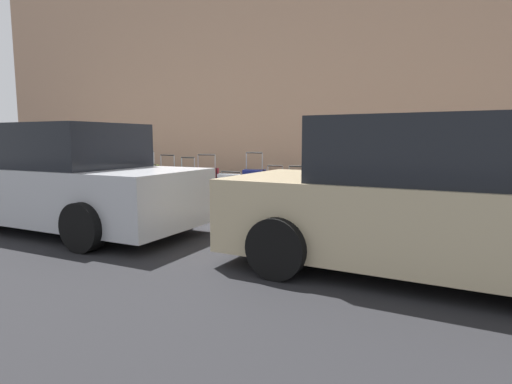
# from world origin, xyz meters

# --- Properties ---
(ground_plane) EXTENTS (40.00, 40.00, 0.00)m
(ground_plane) POSITION_xyz_m (0.00, 0.00, 0.00)
(ground_plane) COLOR black
(sidewalk_curb) EXTENTS (18.00, 5.00, 0.14)m
(sidewalk_curb) POSITION_xyz_m (0.00, -2.50, 0.07)
(sidewalk_curb) COLOR #9E9B93
(sidewalk_curb) RESTS_ON ground_plane
(building_facade_sidewalk_side) EXTENTS (24.00, 3.00, 8.90)m
(building_facade_sidewalk_side) POSITION_xyz_m (0.00, -7.18, 4.45)
(building_facade_sidewalk_side) COLOR #9E7A60
(building_facade_sidewalk_side) RESTS_ON ground_plane
(suitcase_silver_0) EXTENTS (0.46, 0.21, 0.77)m
(suitcase_silver_0) POSITION_xyz_m (-4.15, -0.65, 0.42)
(suitcase_silver_0) COLOR #9EA0A8
(suitcase_silver_0) RESTS_ON sidewalk_curb
(suitcase_maroon_1) EXTENTS (0.40, 0.25, 0.73)m
(suitcase_maroon_1) POSITION_xyz_m (-3.66, -0.60, 0.40)
(suitcase_maroon_1) COLOR maroon
(suitcase_maroon_1) RESTS_ON sidewalk_curb
(suitcase_teal_2) EXTENTS (0.47, 0.20, 1.04)m
(suitcase_teal_2) POSITION_xyz_m (-3.16, -0.63, 0.51)
(suitcase_teal_2) COLOR #0F606B
(suitcase_teal_2) RESTS_ON sidewalk_curb
(suitcase_black_3) EXTENTS (0.42, 0.22, 0.83)m
(suitcase_black_3) POSITION_xyz_m (-2.66, -0.56, 0.41)
(suitcase_black_3) COLOR black
(suitcase_black_3) RESTS_ON sidewalk_curb
(suitcase_olive_4) EXTENTS (0.37, 0.25, 0.83)m
(suitcase_olive_4) POSITION_xyz_m (-2.21, -0.57, 0.45)
(suitcase_olive_4) COLOR #59601E
(suitcase_olive_4) RESTS_ON sidewalk_curb
(suitcase_red_5) EXTENTS (0.35, 0.26, 0.83)m
(suitcase_red_5) POSITION_xyz_m (-1.78, -0.58, 0.42)
(suitcase_red_5) COLOR red
(suitcase_red_5) RESTS_ON sidewalk_curb
(suitcase_navy_6) EXTENTS (0.39, 0.27, 1.06)m
(suitcase_navy_6) POSITION_xyz_m (-1.35, -0.62, 0.51)
(suitcase_navy_6) COLOR navy
(suitcase_navy_6) RESTS_ON sidewalk_curb
(suitcase_silver_7) EXTENTS (0.48, 0.23, 0.69)m
(suitcase_silver_7) POSITION_xyz_m (-0.86, -0.63, 0.46)
(suitcase_silver_7) COLOR #9EA0A8
(suitcase_silver_7) RESTS_ON sidewalk_curb
(suitcase_maroon_8) EXTENTS (0.44, 0.23, 1.00)m
(suitcase_maroon_8) POSITION_xyz_m (-0.34, -0.62, 0.51)
(suitcase_maroon_8) COLOR maroon
(suitcase_maroon_8) RESTS_ON sidewalk_curb
(suitcase_teal_9) EXTENTS (0.40, 0.25, 0.94)m
(suitcase_teal_9) POSITION_xyz_m (0.14, -0.69, 0.50)
(suitcase_teal_9) COLOR #0F606B
(suitcase_teal_9) RESTS_ON sidewalk_curb
(suitcase_black_10) EXTENTS (0.43, 0.24, 0.98)m
(suitcase_black_10) POSITION_xyz_m (0.61, -0.65, 0.49)
(suitcase_black_10) COLOR black
(suitcase_black_10) RESTS_ON sidewalk_curb
(suitcase_olive_11) EXTENTS (0.39, 0.26, 1.05)m
(suitcase_olive_11) POSITION_xyz_m (1.08, -0.62, 0.52)
(suitcase_olive_11) COLOR #59601E
(suitcase_olive_11) RESTS_ON sidewalk_curb
(fire_hydrant) EXTENTS (0.39, 0.21, 0.84)m
(fire_hydrant) POSITION_xyz_m (1.70, -0.63, 0.58)
(fire_hydrant) COLOR #99999E
(fire_hydrant) RESTS_ON sidewalk_curb
(bollard_post) EXTENTS (0.17, 0.17, 0.95)m
(bollard_post) POSITION_xyz_m (2.49, -0.48, 0.61)
(bollard_post) COLOR brown
(bollard_post) RESTS_ON sidewalk_curb
(parked_car_beige_0) EXTENTS (4.47, 2.22, 1.65)m
(parked_car_beige_0) POSITION_xyz_m (-4.47, 1.63, 0.77)
(parked_car_beige_0) COLOR tan
(parked_car_beige_0) RESTS_ON ground_plane
(parked_car_silver_1) EXTENTS (4.75, 2.05, 1.65)m
(parked_car_silver_1) POSITION_xyz_m (0.99, 1.63, 0.77)
(parked_car_silver_1) COLOR #B2B5BA
(parked_car_silver_1) RESTS_ON ground_plane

